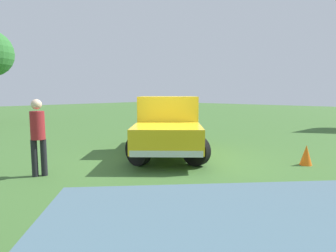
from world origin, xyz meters
TOP-DOWN VIEW (x-y plane):
  - ground_plane at (0.00, 0.00)m, footprint 80.00×80.00m
  - pickup_truck at (0.80, -1.03)m, footprint 4.39×4.72m
  - person_visitor at (1.38, 2.90)m, footprint 0.43×0.43m
  - traffic_cone at (-3.03, -2.33)m, footprint 0.32×0.32m

SIDE VIEW (x-z plane):
  - ground_plane at x=0.00m, z-range 0.00..0.00m
  - traffic_cone at x=-3.03m, z-range 0.00..0.55m
  - pickup_truck at x=0.80m, z-range 0.04..1.87m
  - person_visitor at x=1.38m, z-range 0.13..1.93m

